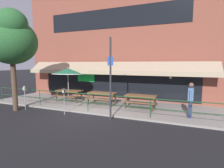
% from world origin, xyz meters
% --- Properties ---
extents(ground_plane, '(120.00, 120.00, 0.00)m').
position_xyz_m(ground_plane, '(0.00, 0.00, 0.00)').
color(ground_plane, black).
extents(patio_deck, '(15.00, 4.00, 0.10)m').
position_xyz_m(patio_deck, '(0.00, 2.00, 0.05)').
color(patio_deck, gray).
rests_on(patio_deck, ground).
extents(restaurant_building, '(15.00, 1.60, 8.45)m').
position_xyz_m(restaurant_building, '(0.00, 4.23, 4.19)').
color(restaurant_building, brown).
rests_on(restaurant_building, ground).
extents(patio_railing, '(13.84, 0.04, 0.97)m').
position_xyz_m(patio_railing, '(0.00, 0.30, 0.80)').
color(patio_railing, '#194723').
rests_on(patio_railing, patio_deck).
extents(picnic_table_left, '(1.80, 1.42, 0.76)m').
position_xyz_m(picnic_table_left, '(-2.46, 2.01, 0.71)').
color(picnic_table_left, brown).
rests_on(picnic_table_left, patio_deck).
extents(picnic_table_centre, '(1.80, 1.42, 0.76)m').
position_xyz_m(picnic_table_centre, '(0.06, 2.02, 0.71)').
color(picnic_table_centre, brown).
rests_on(picnic_table_centre, patio_deck).
extents(picnic_table_right, '(1.80, 1.42, 0.76)m').
position_xyz_m(picnic_table_right, '(2.59, 1.97, 0.71)').
color(picnic_table_right, brown).
rests_on(picnic_table_right, patio_deck).
extents(patio_umbrella_left, '(2.14, 2.14, 2.38)m').
position_xyz_m(patio_umbrella_left, '(-2.46, 1.93, 2.18)').
color(patio_umbrella_left, '#B7B2A8').
rests_on(patio_umbrella_left, patio_deck).
extents(pedestrian_walking, '(0.28, 0.62, 1.71)m').
position_xyz_m(pedestrian_walking, '(5.23, 1.05, 1.06)').
color(pedestrian_walking, navy).
rests_on(pedestrian_walking, patio_deck).
extents(parking_meter_near, '(0.15, 0.16, 1.42)m').
position_xyz_m(parking_meter_near, '(-3.71, -0.58, 1.15)').
color(parking_meter_near, gray).
rests_on(parking_meter_near, ground).
extents(parking_meter_far, '(0.15, 0.16, 1.42)m').
position_xyz_m(parking_meter_far, '(-0.95, -0.54, 1.15)').
color(parking_meter_far, gray).
rests_on(parking_meter_far, ground).
extents(street_sign_pole, '(0.28, 0.09, 3.93)m').
position_xyz_m(street_sign_pole, '(1.67, -0.45, 2.02)').
color(street_sign_pole, '#2D2D33').
rests_on(street_sign_pole, ground).
extents(street_tree_curbside, '(2.92, 2.63, 5.59)m').
position_xyz_m(street_tree_curbside, '(-4.04, -0.96, 4.06)').
color(street_tree_curbside, brown).
rests_on(street_tree_curbside, ground).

